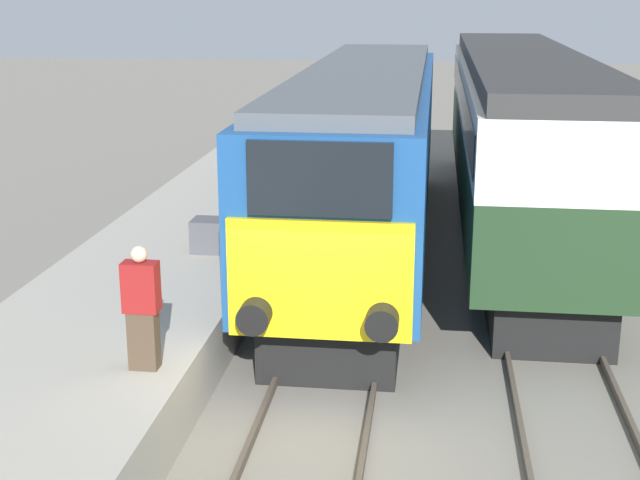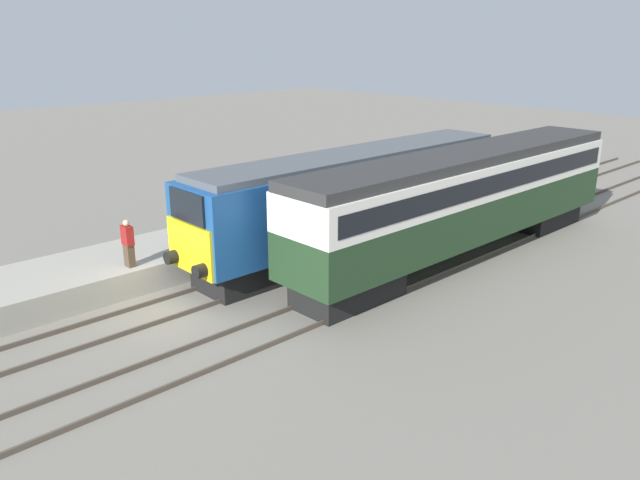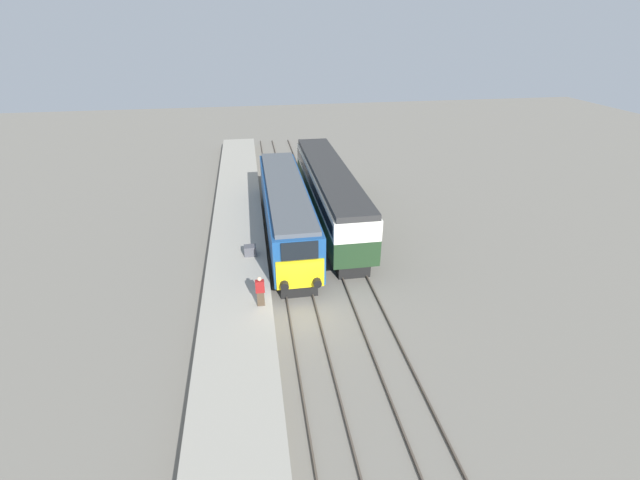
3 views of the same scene
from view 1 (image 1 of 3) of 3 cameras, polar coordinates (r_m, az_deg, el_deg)
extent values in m
plane|color=slate|center=(12.05, -0.34, -11.62)|extent=(120.00, 120.00, 0.00)
cube|color=#9E998C|center=(19.85, -6.72, 0.87)|extent=(3.50, 50.00, 0.91)
cube|color=#4C4238|center=(16.67, -0.50, -3.35)|extent=(0.07, 60.00, 0.14)
cube|color=#4C4238|center=(16.55, 4.44, -3.55)|extent=(0.07, 60.00, 0.14)
cube|color=#4C4238|center=(16.58, 11.25, -3.78)|extent=(0.07, 60.00, 0.14)
cube|color=#4C4238|center=(16.75, 16.16, -3.92)|extent=(0.07, 60.00, 0.14)
cube|color=black|center=(14.63, 1.25, -4.38)|extent=(2.03, 4.00, 1.00)
cube|color=black|center=(24.49, 3.82, 3.92)|extent=(2.03, 4.00, 1.00)
cube|color=navy|center=(19.10, 2.94, 6.24)|extent=(2.70, 15.27, 2.73)
cube|color=yellow|center=(11.81, -0.02, -2.61)|extent=(2.48, 0.10, 1.64)
cube|color=black|center=(11.45, -0.03, 3.92)|extent=(1.89, 0.10, 0.98)
cube|color=#4C5156|center=(18.91, 3.00, 10.68)|extent=(2.38, 14.66, 0.24)
cylinder|color=black|center=(11.90, -4.23, -4.90)|extent=(0.44, 0.35, 0.44)
cylinder|color=black|center=(11.70, 3.99, -5.28)|extent=(0.44, 0.35, 0.44)
cube|color=black|center=(15.80, 14.10, -3.40)|extent=(1.89, 3.60, 0.95)
cube|color=black|center=(27.84, 11.29, 5.06)|extent=(1.89, 3.60, 0.95)
cube|color=#1E381E|center=(21.50, 12.51, 5.28)|extent=(2.70, 16.88, 1.59)
cube|color=silver|center=(21.29, 12.74, 9.03)|extent=(2.71, 16.88, 1.25)
cube|color=black|center=(21.29, 12.74, 9.03)|extent=(2.75, 16.20, 0.69)
cube|color=#2D2D2D|center=(21.22, 12.87, 11.18)|extent=(2.48, 16.88, 0.36)
cube|color=#473828|center=(11.47, -11.21, -6.28)|extent=(0.36, 0.24, 0.76)
cube|color=maroon|center=(11.23, -11.40, -2.96)|extent=(0.44, 0.26, 0.64)
sphere|color=beige|center=(11.11, -11.52, -0.90)|extent=(0.21, 0.21, 0.21)
cube|color=#4C4C51|center=(16.31, -6.94, 0.30)|extent=(0.70, 0.56, 0.60)
camera|label=2|loc=(15.27, 94.61, 9.29)|focal=35.00mm
camera|label=3|loc=(11.44, -153.60, 29.77)|focal=24.00mm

